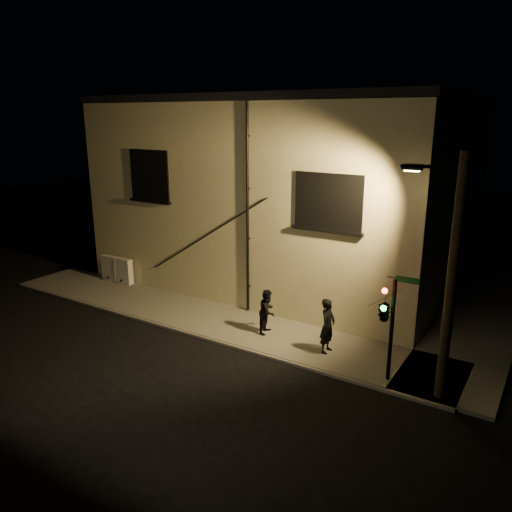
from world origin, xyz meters
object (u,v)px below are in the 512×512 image
Objects in this scene: streetlamp_pole at (449,275)px; pedestrian_b at (268,311)px; utility_cabinet at (117,269)px; traffic_signal at (385,310)px; pedestrian_a at (328,326)px.

pedestrian_b is at bearing 170.43° from streetlamp_pole.
utility_cabinet is 0.26× the size of streetlamp_pole.
streetlamp_pole is at bearing -8.26° from utility_cabinet.
pedestrian_b is at bearing 166.92° from traffic_signal.
utility_cabinet is at bearing 171.74° from streetlamp_pole.
traffic_signal is at bearing -110.98° from pedestrian_b.
streetlamp_pole reaches higher than traffic_signal.
pedestrian_a is 0.27× the size of streetlamp_pole.
traffic_signal is 0.47× the size of streetlamp_pole.
streetlamp_pole is at bearing 0.62° from traffic_signal.
pedestrian_b reaches higher than utility_cabinet.
traffic_signal is (4.70, -1.09, 1.42)m from pedestrian_b.
utility_cabinet is 0.55× the size of traffic_signal.
traffic_signal reaches higher than utility_cabinet.
pedestrian_a is 0.57× the size of traffic_signal.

